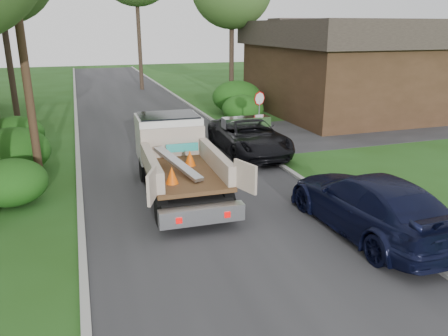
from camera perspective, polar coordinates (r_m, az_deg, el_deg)
The scene contains 16 objects.
ground at distance 13.93m, azimuth -0.96°, elevation -6.08°, with size 120.00×120.00×0.00m, color #204614.
road at distance 23.17m, azimuth -8.42°, elevation 3.58°, with size 8.00×90.00×0.02m, color #28282B.
side_street at distance 26.99m, azimuth 18.01°, elevation 4.93°, with size 16.00×7.00×0.02m, color #28282B.
curb_left at distance 22.85m, azimuth -18.60°, elevation 2.76°, with size 0.20×90.00×0.12m, color #9E9E99.
curb_right at distance 24.17m, azimuth 1.20°, elevation 4.50°, with size 0.20×90.00×0.12m, color #9E9E99.
stop_sign at distance 23.31m, azimuth 4.63°, elevation 8.26°, with size 0.71×0.32×2.48m.
utility_pole at distance 17.22m, azimuth -24.87°, elevation 14.70°, with size 2.42×1.25×10.00m.
house_right at distance 31.18m, azimuth 14.64°, elevation 12.75°, with size 9.72×12.96×6.20m.
hedge_left_a at distance 16.10m, azimuth -26.03°, elevation -1.69°, with size 2.34×2.34×1.53m, color #114610.
hedge_left_b at distance 19.43m, azimuth -25.80°, elevation 2.01°, with size 2.86×2.86×1.87m, color #114610.
hedge_left_c at distance 22.86m, azimuth -25.56°, elevation 3.99°, with size 2.60×2.60×1.70m, color #114610.
hedge_right_a at distance 27.34m, azimuth 2.47°, elevation 7.76°, with size 2.60×2.60×1.70m, color #114610.
hedge_right_b at distance 30.32m, azimuth 1.70°, elevation 9.26°, with size 3.38×3.38×2.21m, color #114610.
flatbed_truck at distance 15.98m, azimuth -6.49°, elevation 2.16°, with size 3.09×6.66×2.50m.
black_pickup at distance 20.53m, azimuth 3.29°, elevation 4.18°, with size 2.66×5.77×1.60m, color black.
navy_suv at distance 13.18m, azimuth 18.47°, elevation -4.42°, with size 2.41×5.94×1.72m, color black.
Camera 1 is at (-3.80, -12.15, 5.66)m, focal length 35.00 mm.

